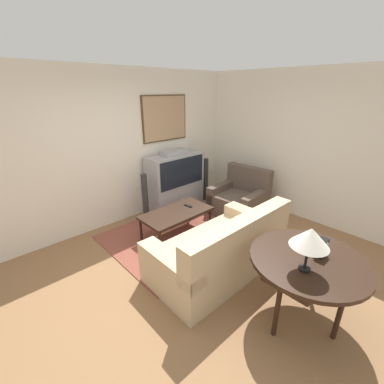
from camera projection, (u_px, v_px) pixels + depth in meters
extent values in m
plane|color=#8E6642|center=(199.00, 272.00, 3.54)|extent=(12.00, 12.00, 0.00)
cube|color=silver|center=(115.00, 150.00, 4.48)|extent=(12.00, 0.06, 2.70)
cube|color=#4C381E|center=(165.00, 118.00, 4.97)|extent=(1.04, 0.03, 0.86)
cube|color=tan|center=(165.00, 118.00, 4.95)|extent=(0.99, 0.01, 0.81)
cube|color=silver|center=(302.00, 147.00, 4.70)|extent=(0.06, 12.00, 2.70)
cube|color=brown|center=(178.00, 234.00, 4.43)|extent=(2.25, 1.90, 0.01)
cube|color=#9E9EA3|center=(176.00, 196.00, 5.37)|extent=(1.19, 0.46, 0.52)
cube|color=#9E9EA3|center=(175.00, 170.00, 5.15)|extent=(1.19, 0.46, 0.63)
cube|color=black|center=(183.00, 172.00, 4.99)|extent=(1.07, 0.01, 0.55)
cube|color=#9E9EA3|center=(174.00, 152.00, 5.02)|extent=(0.53, 0.26, 0.09)
cube|color=#CCB289|center=(217.00, 255.00, 3.54)|extent=(1.88, 1.01, 0.42)
cube|color=#CCB289|center=(242.00, 237.00, 3.11)|extent=(1.88, 0.24, 0.49)
cube|color=#CCB289|center=(252.00, 230.00, 4.02)|extent=(0.25, 0.99, 0.58)
cube|color=#CCB289|center=(170.00, 277.00, 3.00)|extent=(0.25, 0.99, 0.58)
cube|color=gray|center=(253.00, 227.00, 3.49)|extent=(0.36, 0.12, 0.34)
cube|color=gray|center=(210.00, 252.00, 2.96)|extent=(0.36, 0.12, 0.34)
cube|color=brown|center=(238.00, 204.00, 5.12)|extent=(0.93, 1.01, 0.41)
cube|color=brown|center=(249.00, 178.00, 5.18)|extent=(0.25, 0.96, 0.49)
cube|color=brown|center=(222.00, 196.00, 5.34)|extent=(0.88, 0.22, 0.55)
cube|color=brown|center=(256.00, 207.00, 4.84)|extent=(0.88, 0.22, 0.55)
cube|color=black|center=(177.00, 213.00, 4.28)|extent=(1.19, 0.62, 0.04)
cylinder|color=black|center=(160.00, 243.00, 3.84)|extent=(0.04, 0.04, 0.40)
cylinder|color=black|center=(210.00, 219.00, 4.53)|extent=(0.04, 0.04, 0.40)
cylinder|color=black|center=(141.00, 230.00, 4.19)|extent=(0.04, 0.04, 0.40)
cylinder|color=black|center=(190.00, 210.00, 4.88)|extent=(0.04, 0.04, 0.40)
cylinder|color=black|center=(308.00, 260.00, 2.58)|extent=(1.16, 1.16, 0.04)
cube|color=black|center=(307.00, 265.00, 2.60)|extent=(0.99, 0.46, 0.08)
cylinder|color=black|center=(278.00, 307.00, 2.51)|extent=(0.05, 0.05, 0.72)
cylinder|color=black|center=(313.00, 270.00, 3.02)|extent=(0.05, 0.05, 0.72)
cylinder|color=black|center=(340.00, 311.00, 2.47)|extent=(0.05, 0.05, 0.72)
cylinder|color=black|center=(304.00, 269.00, 2.41)|extent=(0.11, 0.11, 0.02)
cylinder|color=black|center=(308.00, 250.00, 2.33)|extent=(0.02, 0.02, 0.38)
cone|color=white|center=(311.00, 237.00, 2.28)|extent=(0.35, 0.35, 0.18)
cube|color=black|center=(321.00, 247.00, 2.60)|extent=(0.14, 0.09, 0.18)
cylinder|color=white|center=(327.00, 246.00, 2.55)|extent=(0.09, 0.01, 0.09)
cube|color=black|center=(188.00, 206.00, 4.47)|extent=(0.06, 0.16, 0.02)
cylinder|color=black|center=(147.00, 220.00, 4.89)|extent=(0.19, 0.19, 0.02)
cylinder|color=#2D2D2D|center=(145.00, 198.00, 4.72)|extent=(0.11, 0.11, 0.94)
cylinder|color=black|center=(205.00, 198.00, 5.90)|extent=(0.19, 0.19, 0.02)
cylinder|color=#2D2D2D|center=(206.00, 179.00, 5.73)|extent=(0.11, 0.11, 0.94)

